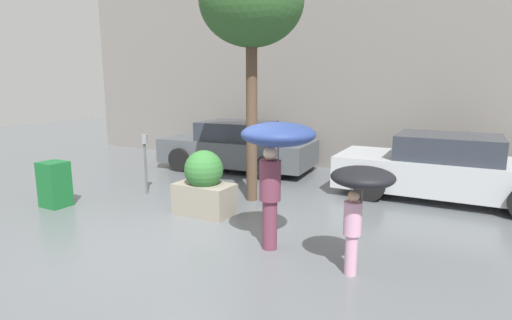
% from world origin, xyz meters
% --- Properties ---
extents(ground_plane, '(40.00, 40.00, 0.00)m').
position_xyz_m(ground_plane, '(0.00, 0.00, 0.00)').
color(ground_plane, slate).
extents(building_facade, '(18.00, 0.30, 6.00)m').
position_xyz_m(building_facade, '(0.00, 6.50, 3.00)').
color(building_facade, gray).
rests_on(building_facade, ground).
extents(planter_box, '(1.09, 0.72, 1.21)m').
position_xyz_m(planter_box, '(-0.50, 1.24, 0.56)').
color(planter_box, gray).
rests_on(planter_box, ground).
extents(person_adult, '(1.04, 1.04, 1.88)m').
position_xyz_m(person_adult, '(1.42, 0.37, 1.53)').
color(person_adult, brown).
rests_on(person_adult, ground).
extents(person_child, '(0.77, 0.77, 1.42)m').
position_xyz_m(person_child, '(2.67, 0.15, 1.15)').
color(person_child, '#D199B7').
rests_on(person_child, ground).
extents(parked_car_near, '(4.42, 2.31, 1.36)m').
position_xyz_m(parked_car_near, '(-2.07, 4.96, 0.63)').
color(parked_car_near, '#4C5156').
rests_on(parked_car_near, ground).
extents(parked_car_far, '(4.50, 2.13, 1.36)m').
position_xyz_m(parked_car_far, '(3.35, 4.55, 0.63)').
color(parked_car_far, '#B7BCC1').
rests_on(parked_car_far, ground).
extents(street_tree, '(2.03, 2.03, 4.82)m').
position_xyz_m(street_tree, '(-0.17, 2.45, 3.91)').
color(street_tree, brown).
rests_on(street_tree, ground).
extents(parking_meter, '(0.14, 0.14, 1.33)m').
position_xyz_m(parking_meter, '(-2.44, 1.74, 0.95)').
color(parking_meter, '#595B60').
rests_on(parking_meter, ground).
extents(newspaper_box, '(0.50, 0.44, 0.90)m').
position_xyz_m(newspaper_box, '(-3.37, 0.18, 0.45)').
color(newspaper_box, '#19662D').
rests_on(newspaper_box, ground).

